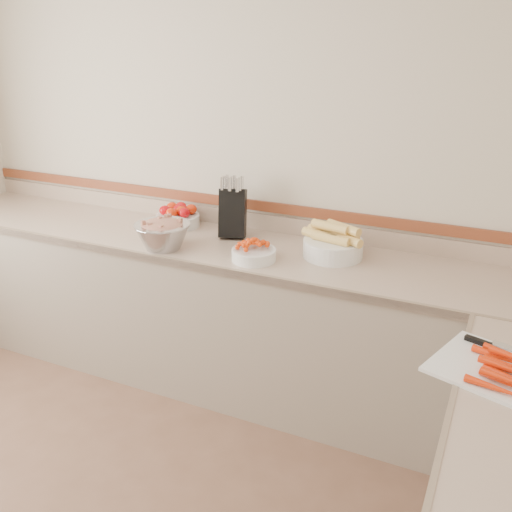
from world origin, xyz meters
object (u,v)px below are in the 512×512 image
at_px(rhubarb_bowl, 163,233).
at_px(cutting_board, 504,371).
at_px(corn_bowl, 333,244).
at_px(tomato_bowl, 178,217).
at_px(cherry_tomato_bowl, 254,252).
at_px(knife_block, 233,212).

xyz_separation_m(rhubarb_bowl, cutting_board, (1.77, -0.56, -0.07)).
bearing_deg(rhubarb_bowl, corn_bowl, 17.25).
height_order(corn_bowl, rhubarb_bowl, corn_bowl).
bearing_deg(cutting_board, tomato_bowl, 154.07).
distance_m(tomato_bowl, cherry_tomato_bowl, 0.73).
bearing_deg(cutting_board, cherry_tomato_bowl, 153.87).
relative_size(cherry_tomato_bowl, cutting_board, 0.43).
relative_size(cherry_tomato_bowl, rhubarb_bowl, 0.77).
distance_m(rhubarb_bowl, cutting_board, 1.86).
height_order(tomato_bowl, cutting_board, tomato_bowl).
bearing_deg(knife_block, corn_bowl, -6.64).
relative_size(rhubarb_bowl, cutting_board, 0.56).
distance_m(knife_block, corn_bowl, 0.64).
xyz_separation_m(corn_bowl, cutting_board, (0.88, -0.83, -0.05)).
bearing_deg(knife_block, rhubarb_bowl, -126.09).
xyz_separation_m(tomato_bowl, rhubarb_bowl, (0.14, -0.37, 0.03)).
height_order(knife_block, corn_bowl, knife_block).
bearing_deg(corn_bowl, cherry_tomato_bowl, -148.35).
bearing_deg(corn_bowl, knife_block, 173.36).
relative_size(cherry_tomato_bowl, corn_bowl, 0.67).
bearing_deg(cherry_tomato_bowl, corn_bowl, 31.65).
height_order(knife_block, cutting_board, knife_block).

